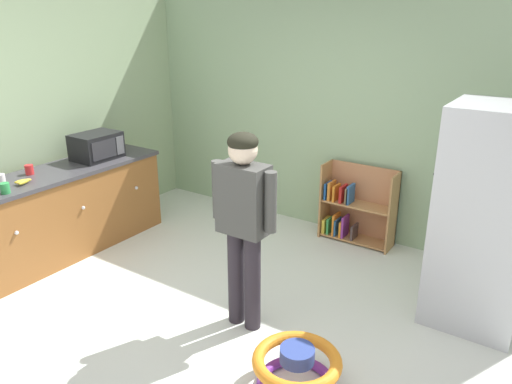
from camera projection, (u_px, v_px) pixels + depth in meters
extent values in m
plane|color=silver|center=(222.00, 329.00, 3.96)|extent=(12.00, 12.00, 0.00)
cube|color=#96B48B|center=(350.00, 115.00, 5.31)|extent=(5.20, 0.06, 2.70)
cube|color=#9BB488|center=(76.00, 112.00, 5.50)|extent=(0.06, 2.99, 2.70)
cube|color=brown|center=(65.00, 213.00, 5.12)|extent=(0.60, 2.14, 0.86)
cube|color=#3F3E43|center=(59.00, 172.00, 4.97)|extent=(0.64, 2.18, 0.04)
sphere|color=silver|center=(17.00, 233.00, 4.36)|extent=(0.04, 0.04, 0.04)
sphere|color=silver|center=(83.00, 208.00, 4.91)|extent=(0.04, 0.04, 0.04)
sphere|color=silver|center=(136.00, 188.00, 5.47)|extent=(0.04, 0.04, 0.04)
cube|color=#B7BABF|center=(485.00, 219.00, 3.81)|extent=(0.70, 0.68, 1.78)
cylinder|color=silver|center=(433.00, 205.00, 3.84)|extent=(0.02, 0.02, 0.50)
cube|color=#333333|center=(445.00, 163.00, 3.86)|extent=(0.01, 0.67, 0.01)
cube|color=#B17E4B|center=(325.00, 198.00, 5.53)|extent=(0.02, 0.28, 0.85)
cube|color=#B17E4B|center=(393.00, 213.00, 5.13)|extent=(0.02, 0.28, 0.85)
cube|color=#B87A51|center=(362.00, 202.00, 5.43)|extent=(0.80, 0.02, 0.85)
cube|color=#B17E4B|center=(355.00, 238.00, 5.47)|extent=(0.76, 0.24, 0.02)
cube|color=#B17E4B|center=(358.00, 205.00, 5.33)|extent=(0.76, 0.24, 0.02)
cube|color=gold|center=(326.00, 225.00, 5.60)|extent=(0.03, 0.17, 0.16)
cube|color=#1F4F94|center=(328.00, 190.00, 5.45)|extent=(0.02, 0.17, 0.19)
cube|color=#348D47|center=(330.00, 225.00, 5.57)|extent=(0.02, 0.17, 0.18)
cube|color=orange|center=(332.00, 190.00, 5.43)|extent=(0.03, 0.17, 0.21)
cube|color=orange|center=(336.00, 224.00, 5.52)|extent=(0.03, 0.17, 0.24)
cube|color=orange|center=(337.00, 193.00, 5.40)|extent=(0.03, 0.17, 0.18)
cube|color=#2A5D98|center=(337.00, 226.00, 5.52)|extent=(0.02, 0.17, 0.19)
cube|color=#B01F1D|center=(343.00, 194.00, 5.36)|extent=(0.03, 0.17, 0.19)
cube|color=orange|center=(343.00, 228.00, 5.49)|extent=(0.02, 0.17, 0.18)
cube|color=brown|center=(349.00, 195.00, 5.32)|extent=(0.03, 0.17, 0.18)
cube|color=#80308D|center=(345.00, 226.00, 5.46)|extent=(0.02, 0.17, 0.24)
cube|color=#305F9B|center=(351.00, 194.00, 5.31)|extent=(0.03, 0.17, 0.21)
cube|color=#483A39|center=(354.00, 232.00, 5.42)|extent=(0.02, 0.17, 0.16)
cylinder|color=#2B252C|center=(236.00, 276.00, 3.94)|extent=(0.13, 0.13, 0.82)
cylinder|color=#2B252C|center=(252.00, 282.00, 3.85)|extent=(0.13, 0.13, 0.82)
cube|color=#41423F|center=(243.00, 199.00, 3.66)|extent=(0.38, 0.22, 0.54)
cylinder|color=#41423F|center=(218.00, 190.00, 3.78)|extent=(0.09, 0.09, 0.46)
cylinder|color=#41423F|center=(271.00, 202.00, 3.53)|extent=(0.09, 0.09, 0.46)
sphere|color=beige|center=(243.00, 150.00, 3.53)|extent=(0.22, 0.22, 0.22)
ellipsoid|color=black|center=(243.00, 142.00, 3.51)|extent=(0.23, 0.23, 0.14)
torus|color=purple|center=(296.00, 383.00, 3.33)|extent=(0.54, 0.54, 0.07)
torus|color=orange|center=(297.00, 361.00, 3.27)|extent=(0.60, 0.60, 0.08)
cylinder|color=#2E4189|center=(297.00, 355.00, 3.25)|extent=(0.23, 0.23, 0.10)
cylinder|color=silver|center=(296.00, 351.00, 3.51)|extent=(0.02, 0.02, 0.18)
cylinder|color=silver|center=(267.00, 383.00, 3.21)|extent=(0.02, 0.02, 0.18)
cube|color=black|center=(96.00, 146.00, 5.30)|extent=(0.36, 0.48, 0.28)
cube|color=#2D2D33|center=(104.00, 150.00, 5.16)|extent=(0.01, 0.31, 0.20)
cube|color=#515156|center=(120.00, 145.00, 5.33)|extent=(0.01, 0.10, 0.20)
ellipsoid|color=yellow|center=(23.00, 181.00, 4.55)|extent=(0.09, 0.16, 0.04)
ellipsoid|color=yellow|center=(24.00, 181.00, 4.54)|extent=(0.04, 0.15, 0.04)
ellipsoid|color=gold|center=(25.00, 182.00, 4.53)|extent=(0.09, 0.16, 0.04)
cylinder|color=white|center=(1.00, 179.00, 4.54)|extent=(0.08, 0.08, 0.09)
cylinder|color=green|center=(5.00, 188.00, 4.31)|extent=(0.08, 0.08, 0.09)
cylinder|color=orange|center=(120.00, 143.00, 5.78)|extent=(0.08, 0.08, 0.09)
cylinder|color=red|center=(29.00, 170.00, 4.81)|extent=(0.08, 0.08, 0.09)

